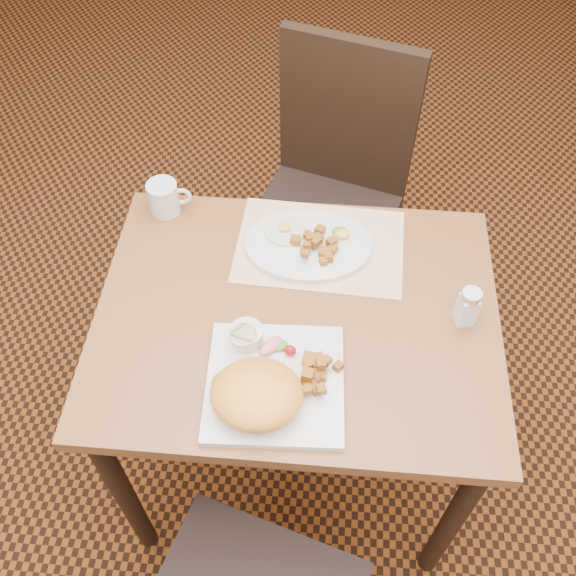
# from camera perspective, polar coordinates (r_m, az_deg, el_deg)

# --- Properties ---
(ground) EXTENTS (8.00, 8.00, 0.00)m
(ground) POSITION_cam_1_polar(r_m,az_deg,el_deg) (2.09, 0.56, -14.33)
(ground) COLOR black
(ground) RESTS_ON ground
(table) EXTENTS (0.90, 0.70, 0.75)m
(table) POSITION_cam_1_polar(r_m,az_deg,el_deg) (1.52, 0.75, -4.66)
(table) COLOR brown
(table) RESTS_ON ground
(chair_far) EXTENTS (0.52, 0.53, 0.97)m
(chair_far) POSITION_cam_1_polar(r_m,az_deg,el_deg) (2.02, 3.94, 9.16)
(chair_far) COLOR black
(chair_far) RESTS_ON ground
(placemat) EXTENTS (0.41, 0.30, 0.00)m
(placemat) POSITION_cam_1_polar(r_m,az_deg,el_deg) (1.56, 2.85, 3.74)
(placemat) COLOR white
(placemat) RESTS_ON table
(plate_square) EXTENTS (0.29, 0.29, 0.02)m
(plate_square) POSITION_cam_1_polar(r_m,az_deg,el_deg) (1.33, -1.17, -8.46)
(plate_square) COLOR silver
(plate_square) RESTS_ON table
(plate_oval) EXTENTS (0.32, 0.24, 0.02)m
(plate_oval) POSITION_cam_1_polar(r_m,az_deg,el_deg) (1.54, 1.83, 3.80)
(plate_oval) COLOR silver
(plate_oval) RESTS_ON placemat
(hollandaise_mound) EXTENTS (0.19, 0.17, 0.07)m
(hollandaise_mound) POSITION_cam_1_polar(r_m,az_deg,el_deg) (1.27, -2.87, -9.40)
(hollandaise_mound) COLOR #F49F2F
(hollandaise_mound) RESTS_ON plate_square
(ramekin) EXTENTS (0.07, 0.07, 0.04)m
(ramekin) POSITION_cam_1_polar(r_m,az_deg,el_deg) (1.36, -3.73, -4.23)
(ramekin) COLOR silver
(ramekin) RESTS_ON plate_square
(garnish_sq) EXTENTS (0.09, 0.07, 0.03)m
(garnish_sq) POSITION_cam_1_polar(r_m,az_deg,el_deg) (1.35, -0.98, -5.24)
(garnish_sq) COLOR #387223
(garnish_sq) RESTS_ON plate_square
(fried_egg) EXTENTS (0.10, 0.10, 0.02)m
(fried_egg) POSITION_cam_1_polar(r_m,az_deg,el_deg) (1.56, -0.25, 5.16)
(fried_egg) COLOR white
(fried_egg) RESTS_ON plate_oval
(garnish_ov) EXTENTS (0.05, 0.04, 0.02)m
(garnish_ov) POSITION_cam_1_polar(r_m,az_deg,el_deg) (1.55, 4.78, 4.91)
(garnish_ov) COLOR #387223
(garnish_ov) RESTS_ON plate_oval
(salt_shaker) EXTENTS (0.05, 0.05, 0.10)m
(salt_shaker) POSITION_cam_1_polar(r_m,az_deg,el_deg) (1.43, 15.67, -1.59)
(salt_shaker) COLOR white
(salt_shaker) RESTS_ON table
(coffee_mug) EXTENTS (0.11, 0.08, 0.09)m
(coffee_mug) POSITION_cam_1_polar(r_m,az_deg,el_deg) (1.64, -10.91, 7.89)
(coffee_mug) COLOR silver
(coffee_mug) RESTS_ON table
(home_fries_sq) EXTENTS (0.09, 0.11, 0.04)m
(home_fries_sq) POSITION_cam_1_polar(r_m,az_deg,el_deg) (1.32, 2.46, -7.44)
(home_fries_sq) COLOR #A6601A
(home_fries_sq) RESTS_ON plate_square
(home_fries_ov) EXTENTS (0.11, 0.12, 0.03)m
(home_fries_ov) POSITION_cam_1_polar(r_m,az_deg,el_deg) (1.52, 2.64, 3.84)
(home_fries_ov) COLOR #A6601A
(home_fries_ov) RESTS_ON plate_oval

